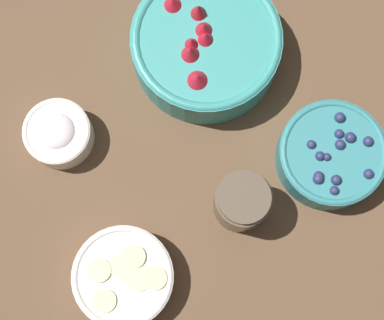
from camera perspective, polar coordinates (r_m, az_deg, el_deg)
The scene contains 6 objects.
ground_plane at distance 0.96m, azimuth 1.37°, elevation 0.61°, with size 4.00×4.00×0.00m, color brown.
bowl_strawberries at distance 0.96m, azimuth 1.23°, elevation 10.21°, with size 0.22×0.22×0.10m.
bowl_blueberries at distance 0.94m, azimuth 12.25°, elevation 0.44°, with size 0.15×0.15×0.06m.
bowl_bananas at distance 0.91m, azimuth -6.09°, elevation -10.28°, with size 0.14×0.14×0.05m.
bowl_cream at distance 0.96m, azimuth -11.80°, elevation 2.33°, with size 0.10×0.10×0.05m.
jar_chocolate at distance 0.90m, azimuth 4.44°, elevation -3.74°, with size 0.08×0.08×0.09m.
Camera 1 is at (-0.17, -0.11, 0.94)m, focal length 60.00 mm.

